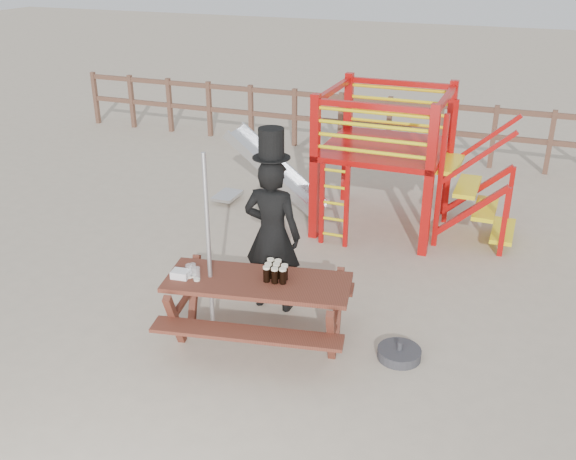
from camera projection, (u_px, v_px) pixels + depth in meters
name	position (u px, v px, depth m)	size (l,w,h in m)	color
ground	(280.00, 348.00, 6.84)	(60.00, 60.00, 0.00)	#B8A78F
back_fence	(414.00, 122.00, 12.48)	(15.09, 0.09, 1.20)	brown
playground_fort	(379.00, 157.00, 9.40)	(4.71, 1.84, 2.10)	#B20D0B
picnic_table	(258.00, 303.00, 6.77)	(2.14, 1.67, 0.75)	maroon
man_with_hat	(272.00, 231.00, 7.24)	(0.68, 0.46, 2.17)	black
metal_pole	(209.00, 250.00, 6.61)	(0.05, 0.05, 2.10)	#B2B2B7
parasol_base	(399.00, 353.00, 6.66)	(0.45, 0.45, 0.19)	#323236
paper_bag	(181.00, 274.00, 6.70)	(0.18, 0.14, 0.08)	white
stout_pints	(275.00, 271.00, 6.65)	(0.28, 0.25, 0.17)	black
empty_glasses	(193.00, 272.00, 6.67)	(0.18, 0.13, 0.15)	silver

